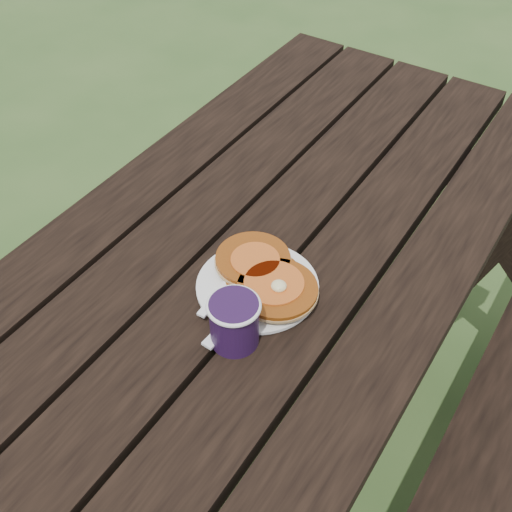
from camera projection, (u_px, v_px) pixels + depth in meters
The scene contains 7 objects.
ground at pixel (237, 473), 1.67m from camera, with size 60.00×60.00×0.00m, color #314E21.
picnic_table at pixel (234, 394), 1.42m from camera, with size 1.36×1.80×0.75m.
plate at pixel (257, 287), 1.12m from camera, with size 0.21×0.21×0.01m, color white.
pancake_stack at pixel (265, 276), 1.11m from camera, with size 0.21×0.17×0.04m.
knife at pixel (240, 312), 1.07m from camera, with size 0.02×0.18×0.01m, color white.
fork at pixel (218, 294), 1.09m from camera, with size 0.03×0.16×0.01m, color white, non-canonical shape.
coffee_cup at pixel (234, 320), 1.01m from camera, with size 0.09×0.09×0.09m.
Camera 1 is at (0.47, -0.64, 1.58)m, focal length 45.00 mm.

